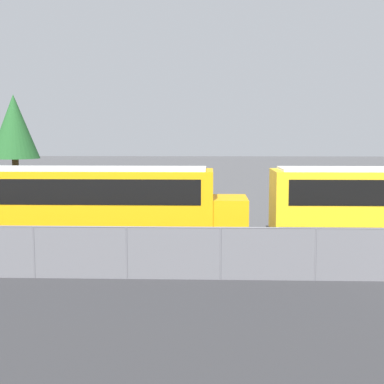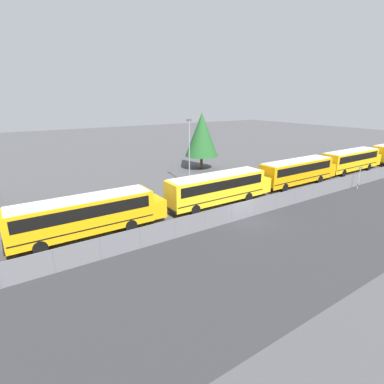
{
  "view_description": "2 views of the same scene",
  "coord_description": "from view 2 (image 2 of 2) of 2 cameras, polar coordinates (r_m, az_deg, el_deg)",
  "views": [
    {
      "loc": [
        -7.91,
        -16.89,
        4.67
      ],
      "look_at": [
        -8.7,
        5.45,
        2.27
      ],
      "focal_mm": 50.0,
      "sensor_mm": 36.0,
      "label": 1
    },
    {
      "loc": [
        -18.78,
        -19.22,
        10.95
      ],
      "look_at": [
        -3.44,
        3.65,
        2.31
      ],
      "focal_mm": 28.0,
      "sensor_mm": 36.0,
      "label": 2
    }
  ],
  "objects": [
    {
      "name": "tree_1",
      "position": [
        47.81,
        1.86,
        10.86
      ],
      "size": [
        5.21,
        5.21,
        8.9
      ],
      "color": "#51381E",
      "rests_on": "ground_plane"
    },
    {
      "name": "fence",
      "position": [
        28.7,
        9.83,
        -3.38
      ],
      "size": [
        106.32,
        0.07,
        1.74
      ],
      "color": "#9EA0A5",
      "rests_on": "ground_plane"
    },
    {
      "name": "school_bus_3",
      "position": [
        31.89,
        5.12,
        1.06
      ],
      "size": [
        12.91,
        2.6,
        3.37
      ],
      "color": "yellow",
      "rests_on": "ground_plane"
    },
    {
      "name": "school_bus_5",
      "position": [
        52.58,
        28.13,
        5.57
      ],
      "size": [
        12.91,
        2.6,
        3.37
      ],
      "color": "yellow",
      "rests_on": "ground_plane"
    },
    {
      "name": "school_bus_4",
      "position": [
        41.48,
        19.55,
        3.95
      ],
      "size": [
        12.91,
        2.6,
        3.37
      ],
      "color": "orange",
      "rests_on": "ground_plane"
    },
    {
      "name": "school_bus_2",
      "position": [
        25.88,
        -19.41,
        -3.84
      ],
      "size": [
        12.91,
        2.6,
        3.37
      ],
      "color": "#EDA80F",
      "rests_on": "ground_plane"
    },
    {
      "name": "street_sign",
      "position": [
        42.82,
        29.22,
        2.47
      ],
      "size": [
        0.7,
        0.09,
        2.89
      ],
      "color": "#B7B7BC",
      "rests_on": "ground_plane"
    },
    {
      "name": "light_pole",
      "position": [
        38.15,
        -0.53,
        7.9
      ],
      "size": [
        0.6,
        0.24,
        8.51
      ],
      "color": "gray",
      "rests_on": "ground_plane"
    },
    {
      "name": "road_strip",
      "position": [
        25.44,
        19.13,
        -9.11
      ],
      "size": [
        140.25,
        12.0,
        0.01
      ],
      "color": "#333335",
      "rests_on": "ground_plane"
    },
    {
      "name": "ground_plane",
      "position": [
        29.02,
        9.74,
        -5.02
      ],
      "size": [
        200.0,
        200.0,
        0.0
      ],
      "primitive_type": "plane",
      "color": "#4C4C4F"
    }
  ]
}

